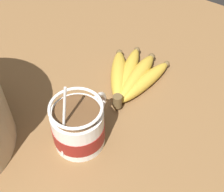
{
  "coord_description": "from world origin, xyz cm",
  "views": [
    {
      "loc": [
        -28.03,
        -27.37,
        55.74
      ],
      "look_at": [
        7.68,
        -2.58,
        8.06
      ],
      "focal_mm": 50.0,
      "sensor_mm": 36.0,
      "label": 1
    }
  ],
  "objects": [
    {
      "name": "coffee_mug",
      "position": [
        -2.36,
        -1.82,
        7.96
      ],
      "size": [
        14.24,
        10.15,
        16.95
      ],
      "color": "white",
      "rests_on": "table"
    },
    {
      "name": "table",
      "position": [
        0.0,
        0.0,
        1.7
      ],
      "size": [
        123.78,
        123.78,
        3.4
      ],
      "color": "brown",
      "rests_on": "ground"
    },
    {
      "name": "banana_bunch",
      "position": [
        17.55,
        -1.32,
        5.17
      ],
      "size": [
        19.67,
        14.74,
        4.15
      ],
      "color": "brown",
      "rests_on": "table"
    }
  ]
}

